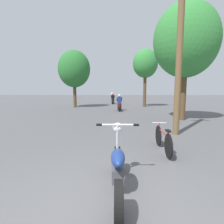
{
  "coord_description": "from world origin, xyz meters",
  "views": [
    {
      "loc": [
        0.21,
        -2.4,
        1.76
      ],
      "look_at": [
        0.08,
        4.45,
        0.9
      ],
      "focal_mm": 28.0,
      "sensor_mm": 36.0,
      "label": 1
    }
  ],
  "objects_px": {
    "utility_pole": "(180,47)",
    "motorcycle_rider_lead": "(119,104)",
    "motorcycle_foreground": "(118,167)",
    "bicycle_parked": "(163,139)",
    "motorcycle_rider_far": "(112,97)",
    "roadside_tree_right_far": "(145,64)",
    "roadside_tree_right_near": "(186,41)",
    "motorcycle_rider_mid": "(113,100)",
    "roadside_tree_left": "(74,69)"
  },
  "relations": [
    {
      "from": "motorcycle_rider_mid",
      "to": "motorcycle_rider_lead",
      "type": "bearing_deg",
      "value": -84.94
    },
    {
      "from": "motorcycle_rider_lead",
      "to": "motorcycle_rider_far",
      "type": "distance_m",
      "value": 16.1
    },
    {
      "from": "utility_pole",
      "to": "roadside_tree_right_near",
      "type": "bearing_deg",
      "value": 65.86
    },
    {
      "from": "roadside_tree_right_far",
      "to": "motorcycle_rider_mid",
      "type": "bearing_deg",
      "value": 131.57
    },
    {
      "from": "motorcycle_foreground",
      "to": "motorcycle_rider_far",
      "type": "height_order",
      "value": "motorcycle_rider_far"
    },
    {
      "from": "motorcycle_rider_lead",
      "to": "motorcycle_rider_mid",
      "type": "bearing_deg",
      "value": 95.06
    },
    {
      "from": "motorcycle_rider_lead",
      "to": "motorcycle_rider_mid",
      "type": "distance_m",
      "value": 7.61
    },
    {
      "from": "roadside_tree_left",
      "to": "motorcycle_rider_far",
      "type": "bearing_deg",
      "value": 74.87
    },
    {
      "from": "motorcycle_rider_mid",
      "to": "motorcycle_foreground",
      "type": "bearing_deg",
      "value": -88.93
    },
    {
      "from": "roadside_tree_left",
      "to": "roadside_tree_right_far",
      "type": "bearing_deg",
      "value": 6.45
    },
    {
      "from": "roadside_tree_right_near",
      "to": "motorcycle_rider_mid",
      "type": "relative_size",
      "value": 3.19
    },
    {
      "from": "roadside_tree_right_far",
      "to": "motorcycle_rider_mid",
      "type": "xyz_separation_m",
      "value": [
        -3.44,
        3.88,
        -3.97
      ]
    },
    {
      "from": "motorcycle_rider_mid",
      "to": "roadside_tree_right_far",
      "type": "bearing_deg",
      "value": -48.43
    },
    {
      "from": "bicycle_parked",
      "to": "utility_pole",
      "type": "bearing_deg",
      "value": 61.99
    },
    {
      "from": "motorcycle_rider_far",
      "to": "motorcycle_rider_mid",
      "type": "bearing_deg",
      "value": -88.18
    },
    {
      "from": "motorcycle_rider_far",
      "to": "motorcycle_rider_lead",
      "type": "bearing_deg",
      "value": -86.65
    },
    {
      "from": "roadside_tree_right_near",
      "to": "motorcycle_rider_far",
      "type": "distance_m",
      "value": 21.59
    },
    {
      "from": "utility_pole",
      "to": "roadside_tree_right_far",
      "type": "bearing_deg",
      "value": 86.62
    },
    {
      "from": "roadside_tree_right_far",
      "to": "motorcycle_foreground",
      "type": "distance_m",
      "value": 16.61
    },
    {
      "from": "motorcycle_foreground",
      "to": "motorcycle_rider_lead",
      "type": "xyz_separation_m",
      "value": [
        0.3,
        12.12,
        0.09
      ]
    },
    {
      "from": "roadside_tree_right_near",
      "to": "motorcycle_rider_lead",
      "type": "distance_m",
      "value": 7.14
    },
    {
      "from": "motorcycle_foreground",
      "to": "motorcycle_rider_far",
      "type": "relative_size",
      "value": 0.99
    },
    {
      "from": "motorcycle_foreground",
      "to": "bicycle_parked",
      "type": "distance_m",
      "value": 2.42
    },
    {
      "from": "utility_pole",
      "to": "roadside_tree_left",
      "type": "relative_size",
      "value": 1.14
    },
    {
      "from": "utility_pole",
      "to": "roadside_tree_right_near",
      "type": "xyz_separation_m",
      "value": [
        1.57,
        3.5,
        1.18
      ]
    },
    {
      "from": "roadside_tree_left",
      "to": "bicycle_parked",
      "type": "bearing_deg",
      "value": -66.9
    },
    {
      "from": "motorcycle_rider_lead",
      "to": "motorcycle_rider_far",
      "type": "xyz_separation_m",
      "value": [
        -0.94,
        16.07,
        0.01
      ]
    },
    {
      "from": "motorcycle_foreground",
      "to": "motorcycle_rider_far",
      "type": "bearing_deg",
      "value": 91.3
    },
    {
      "from": "motorcycle_rider_mid",
      "to": "bicycle_parked",
      "type": "xyz_separation_m",
      "value": [
        1.7,
        -17.68,
        -0.15
      ]
    },
    {
      "from": "utility_pole",
      "to": "roadside_tree_right_far",
      "type": "height_order",
      "value": "utility_pole"
    },
    {
      "from": "utility_pole",
      "to": "roadside_tree_right_far",
      "type": "relative_size",
      "value": 1.09
    },
    {
      "from": "motorcycle_foreground",
      "to": "roadside_tree_right_near",
      "type": "bearing_deg",
      "value": 62.19
    },
    {
      "from": "motorcycle_rider_mid",
      "to": "motorcycle_rider_far",
      "type": "height_order",
      "value": "motorcycle_rider_far"
    },
    {
      "from": "roadside_tree_right_near",
      "to": "motorcycle_rider_far",
      "type": "xyz_separation_m",
      "value": [
        -4.58,
        20.72,
        -4.01
      ]
    },
    {
      "from": "roadside_tree_right_near",
      "to": "bicycle_parked",
      "type": "distance_m",
      "value": 7.36
    },
    {
      "from": "roadside_tree_right_far",
      "to": "motorcycle_rider_far",
      "type": "xyz_separation_m",
      "value": [
        -3.71,
        12.37,
        -3.94
      ]
    },
    {
      "from": "utility_pole",
      "to": "motorcycle_rider_lead",
      "type": "distance_m",
      "value": 8.87
    },
    {
      "from": "roadside_tree_left",
      "to": "motorcycle_foreground",
      "type": "height_order",
      "value": "roadside_tree_left"
    },
    {
      "from": "motorcycle_rider_far",
      "to": "bicycle_parked",
      "type": "relative_size",
      "value": 1.16
    },
    {
      "from": "utility_pole",
      "to": "roadside_tree_right_near",
      "type": "height_order",
      "value": "roadside_tree_right_near"
    },
    {
      "from": "motorcycle_rider_mid",
      "to": "bicycle_parked",
      "type": "height_order",
      "value": "motorcycle_rider_mid"
    },
    {
      "from": "roadside_tree_left",
      "to": "utility_pole",
      "type": "bearing_deg",
      "value": -59.17
    },
    {
      "from": "motorcycle_foreground",
      "to": "motorcycle_rider_lead",
      "type": "distance_m",
      "value": 12.13
    },
    {
      "from": "roadside_tree_right_near",
      "to": "utility_pole",
      "type": "bearing_deg",
      "value": -114.14
    },
    {
      "from": "motorcycle_rider_far",
      "to": "bicycle_parked",
      "type": "distance_m",
      "value": 26.25
    },
    {
      "from": "utility_pole",
      "to": "motorcycle_rider_mid",
      "type": "bearing_deg",
      "value": 99.89
    },
    {
      "from": "roadside_tree_left",
      "to": "bicycle_parked",
      "type": "relative_size",
      "value": 3.34
    },
    {
      "from": "roadside_tree_right_near",
      "to": "motorcycle_rider_far",
      "type": "height_order",
      "value": "roadside_tree_right_near"
    },
    {
      "from": "roadside_tree_right_near",
      "to": "motorcycle_rider_lead",
      "type": "height_order",
      "value": "roadside_tree_right_near"
    },
    {
      "from": "roadside_tree_right_far",
      "to": "motorcycle_rider_lead",
      "type": "relative_size",
      "value": 3.08
    }
  ]
}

